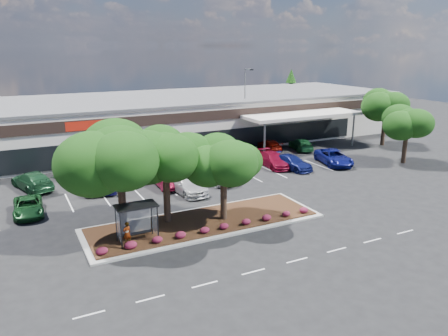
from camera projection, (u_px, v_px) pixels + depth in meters
name	position (u px, v px, depth m)	size (l,w,h in m)	color
ground	(254.00, 239.00, 30.60)	(160.00, 160.00, 0.00)	black
retail_store	(126.00, 122.00, 58.90)	(80.40, 25.20, 6.25)	white
landscape_island	(204.00, 222.00, 33.13)	(18.00, 6.00, 0.26)	#ACACA6
lane_markings	(194.00, 195.00, 39.49)	(33.12, 20.06, 0.01)	silver
shrub_row	(216.00, 227.00, 31.23)	(17.00, 0.80, 0.50)	maroon
bus_shelter	(136.00, 212.00, 29.25)	(2.75, 1.55, 2.59)	black
island_tree_west	(121.00, 180.00, 29.85)	(7.20, 7.20, 7.89)	#16350B
island_tree_mid	(166.00, 175.00, 32.05)	(6.60, 6.60, 7.32)	#16350B
island_tree_east	(224.00, 178.00, 32.61)	(5.80, 5.80, 6.50)	#16350B
tree_east_near	(406.00, 135.00, 49.63)	(5.60, 5.60, 6.51)	#16350B
tree_east_far	(385.00, 117.00, 58.53)	(6.40, 6.40, 7.62)	#16350B
conifer_north_east	(290.00, 93.00, 81.98)	(3.96, 3.96, 9.00)	#16350B
person_waiting	(127.00, 233.00, 28.90)	(0.59, 0.39, 1.61)	#594C47
light_pole	(245.00, 111.00, 58.51)	(1.43, 0.52, 10.23)	#ACACA6
car_0	(28.00, 207.00, 34.82)	(2.21, 4.79, 1.33)	#13411B
car_1	(106.00, 183.00, 40.59)	(1.80, 4.48, 1.53)	navy
car_2	(89.00, 184.00, 40.19)	(1.77, 4.40, 1.50)	slate
car_3	(165.00, 178.00, 41.77)	(1.68, 4.82, 1.59)	maroon
car_4	(187.00, 184.00, 40.02)	(2.25, 5.54, 1.61)	#BABABA
car_5	(215.00, 175.00, 43.11)	(2.52, 5.47, 1.52)	silver
car_6	(291.00, 162.00, 47.65)	(2.12, 5.21, 1.51)	#0F1652
car_7	(273.00, 160.00, 48.58)	(2.24, 5.51, 1.60)	maroon
car_8	(334.00, 157.00, 49.60)	(2.73, 5.92, 1.65)	navy
car_9	(32.00, 181.00, 40.95)	(2.35, 5.79, 1.68)	#1B4828
car_10	(75.00, 167.00, 45.58)	(2.41, 5.94, 1.72)	#4E4D53
car_11	(130.00, 172.00, 44.12)	(2.36, 5.12, 1.42)	navy
car_12	(158.00, 163.00, 47.83)	(2.21, 4.79, 1.33)	silver
car_13	(184.00, 166.00, 46.50)	(1.48, 4.24, 1.40)	silver
car_14	(219.00, 151.00, 53.08)	(2.20, 4.76, 1.32)	maroon
car_15	(237.00, 149.00, 54.14)	(2.26, 4.91, 1.36)	#1F561F
car_16	(269.00, 145.00, 56.28)	(1.96, 4.82, 1.40)	maroon
car_17	(301.00, 144.00, 56.55)	(2.06, 5.06, 1.47)	#1A562B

